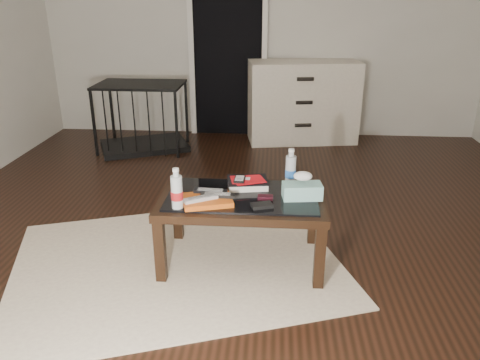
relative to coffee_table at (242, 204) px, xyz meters
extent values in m
plane|color=black|center=(0.03, 0.44, -0.40)|extent=(5.00, 5.00, 0.00)
plane|color=beige|center=(0.03, 2.94, 0.95)|extent=(5.00, 0.00, 5.00)
plane|color=beige|center=(0.03, -2.06, 0.95)|extent=(5.00, 0.00, 5.00)
cube|color=black|center=(-0.37, 2.91, 0.60)|extent=(0.80, 0.05, 2.00)
cube|color=silver|center=(-0.79, 2.88, 0.60)|extent=(0.06, 0.04, 2.04)
cube|color=silver|center=(0.05, 2.88, 0.60)|extent=(0.06, 0.04, 2.04)
cube|color=black|center=(-0.46, -0.26, -0.20)|extent=(0.06, 0.06, 0.40)
cube|color=black|center=(0.46, -0.26, -0.20)|extent=(0.06, 0.06, 0.40)
cube|color=black|center=(-0.46, 0.26, -0.20)|extent=(0.06, 0.06, 0.40)
cube|color=black|center=(0.46, 0.26, -0.20)|extent=(0.06, 0.06, 0.40)
cube|color=black|center=(0.00, 0.00, 0.03)|extent=(1.00, 0.60, 0.05)
cube|color=black|center=(0.00, 0.00, 0.06)|extent=(0.90, 0.50, 0.01)
cube|color=beige|center=(-0.41, -0.06, -0.39)|extent=(2.37, 2.06, 0.01)
cube|color=beige|center=(0.50, 2.67, 0.05)|extent=(1.26, 0.68, 0.90)
cylinder|color=black|center=(0.50, 2.41, -0.15)|extent=(0.18, 0.07, 0.04)
cylinder|color=black|center=(0.50, 2.41, 0.10)|extent=(0.18, 0.07, 0.04)
cylinder|color=black|center=(0.50, 2.41, 0.35)|extent=(0.18, 0.07, 0.04)
cube|color=black|center=(-1.24, 2.24, -0.37)|extent=(1.06, 0.91, 0.06)
cube|color=black|center=(-1.24, 2.24, 0.30)|extent=(1.06, 0.91, 0.02)
cube|color=black|center=(-1.67, 1.96, -0.05)|extent=(0.03, 0.03, 0.70)
cube|color=black|center=(-0.81, 1.96, -0.05)|extent=(0.03, 0.03, 0.70)
cube|color=black|center=(-1.67, 2.52, -0.05)|extent=(0.03, 0.03, 0.70)
cube|color=black|center=(-0.81, 2.52, -0.05)|extent=(0.03, 0.03, 0.70)
cube|color=#C85212|center=(-0.20, -0.13, 0.08)|extent=(0.33, 0.28, 0.03)
cube|color=#A8A7AC|center=(-0.23, -0.16, 0.11)|extent=(0.20, 0.14, 0.02)
cube|color=black|center=(-0.14, -0.10, 0.11)|extent=(0.20, 0.06, 0.02)
cube|color=black|center=(-0.19, -0.05, 0.11)|extent=(0.20, 0.06, 0.02)
cube|color=black|center=(0.02, 0.13, 0.09)|extent=(0.28, 0.24, 0.05)
cube|color=red|center=(0.02, 0.14, 0.11)|extent=(0.21, 0.17, 0.01)
cube|color=black|center=(-0.02, 0.11, 0.12)|extent=(0.07, 0.11, 0.02)
cube|color=black|center=(0.14, -0.05, 0.08)|extent=(0.09, 0.05, 0.02)
cube|color=black|center=(0.12, -0.16, 0.07)|extent=(0.14, 0.10, 0.02)
cylinder|color=silver|center=(-0.35, -0.20, 0.18)|extent=(0.08, 0.08, 0.24)
cylinder|color=silver|center=(0.29, 0.19, 0.18)|extent=(0.07, 0.07, 0.24)
cube|color=teal|center=(0.36, -0.02, 0.11)|extent=(0.24, 0.15, 0.09)
camera|label=1|loc=(0.18, -2.58, 1.21)|focal=35.00mm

